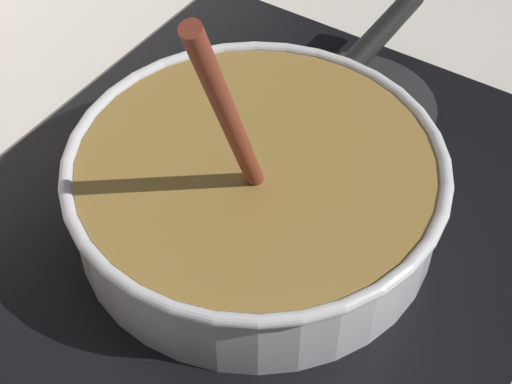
# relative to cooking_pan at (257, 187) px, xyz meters

# --- Properties ---
(hob_plate) EXTENTS (0.56, 0.48, 0.01)m
(hob_plate) POSITION_rel_cooking_pan_xyz_m (-0.00, -0.00, -0.05)
(hob_plate) COLOR black
(hob_plate) RESTS_ON ground
(burner_ring) EXTENTS (0.16, 0.16, 0.01)m
(burner_ring) POSITION_rel_cooking_pan_xyz_m (-0.00, -0.00, -0.04)
(burner_ring) COLOR #592D0C
(burner_ring) RESTS_ON hob_plate
(spare_burner) EXTENTS (0.16, 0.16, 0.01)m
(spare_burner) POSITION_rel_cooking_pan_xyz_m (0.17, -0.00, -0.04)
(spare_burner) COLOR #262628
(spare_burner) RESTS_ON hob_plate
(cooking_pan) EXTENTS (0.45, 0.31, 0.27)m
(cooking_pan) POSITION_rel_cooking_pan_xyz_m (0.00, 0.00, 0.00)
(cooking_pan) COLOR silver
(cooking_pan) RESTS_ON hob_plate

